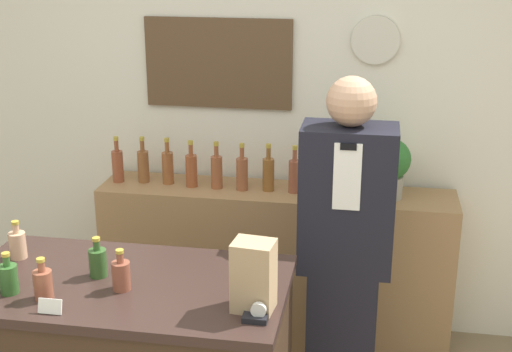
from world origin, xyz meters
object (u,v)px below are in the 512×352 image
at_px(shopkeeper, 345,256).
at_px(tape_dispenser, 256,315).
at_px(paper_bag, 254,276).
at_px(potted_plant, 390,165).

xyz_separation_m(shopkeeper, tape_dispenser, (-0.27, -0.86, 0.15)).
bearing_deg(paper_bag, shopkeeper, 68.98).
bearing_deg(paper_bag, potted_plant, 70.63).
height_order(shopkeeper, paper_bag, shopkeeper).
bearing_deg(potted_plant, paper_bag, -109.37).
bearing_deg(tape_dispenser, paper_bag, 106.25).
bearing_deg(tape_dispenser, potted_plant, 72.48).
xyz_separation_m(potted_plant, paper_bag, (-0.49, -1.41, 0.00)).
bearing_deg(potted_plant, shopkeeper, -107.29).
distance_m(shopkeeper, paper_bag, 0.87).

